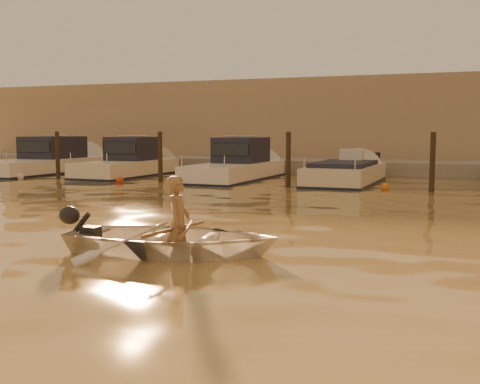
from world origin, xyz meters
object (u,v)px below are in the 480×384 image
at_px(person, 178,224).
at_px(waterfront_building, 363,124).
at_px(moored_boat_1, 126,162).
at_px(moored_boat_2, 235,165).
at_px(dinghy, 173,239).
at_px(moored_boat_0, 43,160).
at_px(moored_boat_3, 345,178).

bearing_deg(person, waterfront_building, -6.27).
height_order(moored_boat_1, moored_boat_2, same).
bearing_deg(waterfront_building, dinghy, -86.40).
distance_m(dinghy, moored_boat_0, 20.50).
height_order(dinghy, moored_boat_2, moored_boat_2).
height_order(person, moored_boat_2, moored_boat_2).
xyz_separation_m(moored_boat_1, waterfront_building, (8.49, 11.00, 1.77)).
bearing_deg(dinghy, moored_boat_2, 8.41).
relative_size(person, moored_boat_3, 0.25).
bearing_deg(moored_boat_1, moored_boat_0, 180.00).
xyz_separation_m(moored_boat_1, moored_boat_2, (5.30, 0.00, 0.00)).
bearing_deg(dinghy, moored_boat_1, 25.12).
distance_m(moored_boat_2, waterfront_building, 11.59).
distance_m(person, moored_boat_0, 20.56).
distance_m(moored_boat_1, waterfront_building, 14.01).
bearing_deg(moored_boat_0, moored_boat_1, 0.00).
distance_m(dinghy, person, 0.27).
bearing_deg(moored_boat_3, moored_boat_2, 180.00).
height_order(moored_boat_0, moored_boat_2, same).
xyz_separation_m(moored_boat_2, moored_boat_3, (4.62, 0.00, -0.40)).
bearing_deg(person, moored_boat_1, 25.41).
bearing_deg(moored_boat_0, person, -43.91).
distance_m(moored_boat_2, moored_boat_3, 4.64).
relative_size(moored_boat_2, moored_boat_3, 1.15).
height_order(dinghy, moored_boat_1, moored_boat_1).
bearing_deg(moored_boat_3, moored_boat_1, 180.00).
bearing_deg(moored_boat_2, dinghy, -71.49).
bearing_deg(moored_boat_2, moored_boat_0, 180.00).
height_order(moored_boat_2, waterfront_building, waterfront_building).
bearing_deg(moored_boat_1, moored_boat_2, 0.00).
xyz_separation_m(dinghy, moored_boat_0, (-14.71, 14.28, 0.37)).
relative_size(dinghy, moored_boat_2, 0.49).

